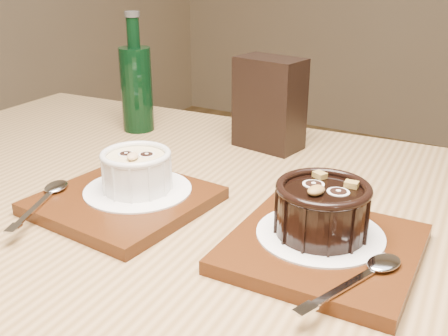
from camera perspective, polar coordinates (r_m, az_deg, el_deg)
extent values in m
cube|color=olive|center=(0.59, -0.81, -8.48)|extent=(1.25, 0.88, 0.04)
cylinder|color=olive|center=(1.31, -15.36, -9.92)|extent=(0.06, 0.06, 0.71)
cube|color=#48210C|center=(0.64, -10.80, -3.53)|extent=(0.19, 0.19, 0.01)
cylinder|color=white|center=(0.64, -9.36, -2.33)|extent=(0.13, 0.13, 0.00)
cylinder|color=silver|center=(0.63, -9.48, -0.52)|extent=(0.08, 0.08, 0.04)
cylinder|color=#DDC787|center=(0.63, -9.59, 1.17)|extent=(0.07, 0.07, 0.00)
torus|color=silver|center=(0.63, -9.61, 1.47)|extent=(0.08, 0.08, 0.01)
cylinder|color=black|center=(0.63, -10.62, 1.58)|extent=(0.02, 0.02, 0.00)
cylinder|color=black|center=(0.63, -8.42, 1.51)|extent=(0.02, 0.02, 0.00)
ellipsoid|color=tan|center=(0.61, -9.92, 1.28)|extent=(0.02, 0.02, 0.01)
cube|color=#48210C|center=(0.54, 10.69, -8.58)|extent=(0.19, 0.19, 0.01)
cylinder|color=white|center=(0.55, 10.41, -7.04)|extent=(0.13, 0.13, 0.00)
cylinder|color=black|center=(0.53, 10.59, -4.73)|extent=(0.09, 0.09, 0.05)
cylinder|color=black|center=(0.52, 10.76, -2.52)|extent=(0.08, 0.08, 0.00)
torus|color=black|center=(0.52, 10.79, -2.17)|extent=(0.10, 0.10, 0.01)
cylinder|color=black|center=(0.53, 9.72, -1.67)|extent=(0.02, 0.02, 0.00)
cylinder|color=black|center=(0.52, 12.34, -2.48)|extent=(0.02, 0.02, 0.00)
ellipsoid|color=brown|center=(0.51, 9.99, -2.40)|extent=(0.02, 0.02, 0.01)
cube|color=brown|center=(0.55, 10.38, -0.76)|extent=(0.02, 0.01, 0.01)
cube|color=brown|center=(0.53, 13.70, -1.74)|extent=(0.01, 0.01, 0.01)
cube|color=black|center=(0.81, 4.96, 7.00)|extent=(0.11, 0.07, 0.14)
cylinder|color=black|center=(0.90, -9.48, 8.41)|extent=(0.05, 0.05, 0.14)
cylinder|color=black|center=(0.89, -9.87, 14.34)|extent=(0.02, 0.02, 0.05)
cylinder|color=#333333|center=(0.88, -9.99, 16.18)|extent=(0.02, 0.02, 0.01)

